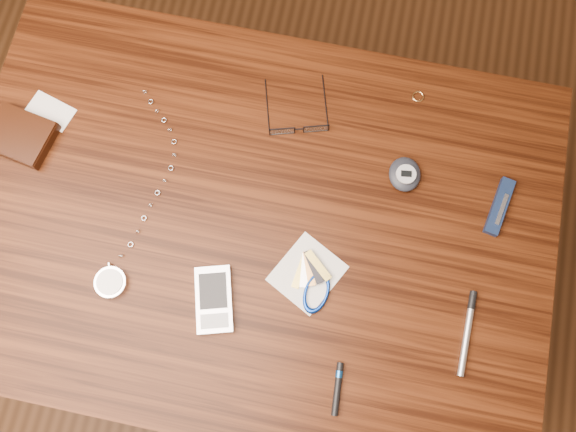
% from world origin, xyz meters
% --- Properties ---
extents(ground, '(3.80, 3.80, 0.00)m').
position_xyz_m(ground, '(0.00, 0.00, 0.00)').
color(ground, '#472814').
rests_on(ground, ground).
extents(desk, '(1.00, 0.70, 0.75)m').
position_xyz_m(desk, '(0.00, 0.00, 0.65)').
color(desk, '#371708').
rests_on(desk, ground).
extents(wallet_and_card, '(0.14, 0.14, 0.02)m').
position_xyz_m(wallet_and_card, '(-0.42, 0.06, 0.76)').
color(wallet_and_card, black).
rests_on(wallet_and_card, desk).
extents(eyeglasses, '(0.13, 0.13, 0.02)m').
position_xyz_m(eyeglasses, '(0.04, 0.18, 0.76)').
color(eyeglasses, black).
rests_on(eyeglasses, desk).
extents(gold_ring, '(0.03, 0.03, 0.00)m').
position_xyz_m(gold_ring, '(0.24, 0.28, 0.75)').
color(gold_ring, '#EEB369').
rests_on(gold_ring, desk).
extents(pocket_watch, '(0.09, 0.36, 0.02)m').
position_xyz_m(pocket_watch, '(-0.20, -0.13, 0.76)').
color(pocket_watch, silver).
rests_on(pocket_watch, desk).
extents(pda_phone, '(0.08, 0.12, 0.02)m').
position_xyz_m(pda_phone, '(-0.03, -0.14, 0.76)').
color(pda_phone, silver).
rests_on(pda_phone, desk).
extents(pedometer, '(0.06, 0.07, 0.03)m').
position_xyz_m(pedometer, '(0.23, 0.13, 0.76)').
color(pedometer, black).
rests_on(pedometer, desk).
extents(notepad_keys, '(0.13, 0.13, 0.01)m').
position_xyz_m(notepad_keys, '(0.12, -0.08, 0.75)').
color(notepad_keys, silver).
rests_on(notepad_keys, desk).
extents(pocket_knife, '(0.04, 0.10, 0.01)m').
position_xyz_m(pocket_knife, '(0.40, 0.10, 0.76)').
color(pocket_knife, '#131E3C').
rests_on(pocket_knife, desk).
extents(silver_pen, '(0.02, 0.13, 0.01)m').
position_xyz_m(silver_pen, '(0.37, -0.10, 0.76)').
color(silver_pen, '#B6B6BB').
rests_on(silver_pen, desk).
extents(black_blue_pen, '(0.02, 0.08, 0.01)m').
position_xyz_m(black_blue_pen, '(0.18, -0.23, 0.76)').
color(black_blue_pen, black).
rests_on(black_blue_pen, desk).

